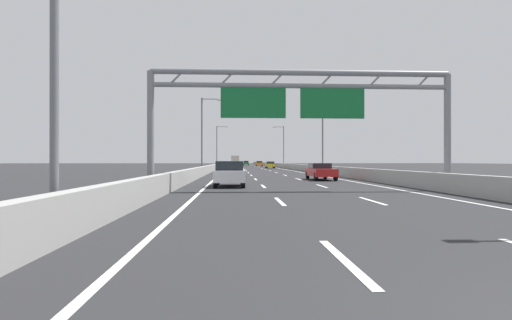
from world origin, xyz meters
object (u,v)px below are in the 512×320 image
object	(u,v)px
streetlamp_right_far	(283,144)
red_car	(321,171)
streetlamp_left_far	(218,144)
green_car	(246,163)
yellow_car	(270,165)
white_car	(230,174)
sign_gantry	(300,99)
orange_car	(259,163)
streetlamp_right_mid	(321,131)
box_truck	(235,160)
streetlamp_left_mid	(204,130)

from	to	relation	value
streetlamp_right_far	red_car	size ratio (longest dim) A/B	2.05
streetlamp_left_far	green_car	distance (m)	40.23
streetlamp_right_far	green_car	xyz separation A→B (m)	(-7.36, 39.24, -4.64)
streetlamp_right_far	yellow_car	distance (m)	11.98
white_car	sign_gantry	bearing A→B (deg)	-41.97
orange_car	streetlamp_left_far	bearing A→B (deg)	-116.61
streetlamp_right_mid	box_truck	distance (m)	77.37
orange_car	red_car	distance (m)	80.85
streetlamp_left_mid	orange_car	size ratio (longest dim) A/B	2.24
sign_gantry	streetlamp_right_far	world-z (taller)	streetlamp_right_far
sign_gantry	green_car	xyz separation A→B (m)	(0.21, 109.86, -4.05)
red_car	sign_gantry	bearing A→B (deg)	-107.42
streetlamp_left_far	box_truck	world-z (taller)	streetlamp_left_far
sign_gantry	streetlamp_left_mid	xyz separation A→B (m)	(-7.36, 29.67, 0.59)
streetlamp_left_mid	yellow_car	world-z (taller)	streetlamp_left_mid
sign_gantry	red_car	size ratio (longest dim) A/B	3.46
sign_gantry	yellow_car	distance (m)	60.53
streetlamp_right_far	box_truck	size ratio (longest dim) A/B	1.17
red_car	yellow_car	xyz separation A→B (m)	(0.19, 48.90, -0.00)
white_car	green_car	distance (m)	106.58
yellow_car	streetlamp_left_far	bearing A→B (deg)	137.05
green_car	white_car	bearing A→B (deg)	-92.12
streetlamp_left_far	red_car	bearing A→B (deg)	-79.55
streetlamp_left_mid	white_car	distance (m)	26.96
white_car	box_truck	world-z (taller)	box_truck
streetlamp_left_mid	red_car	size ratio (longest dim) A/B	2.05
streetlamp_right_mid	yellow_car	distance (m)	31.20
white_car	red_car	distance (m)	10.84
streetlamp_left_far	yellow_car	xyz separation A→B (m)	(11.12, -10.35, -4.69)
orange_car	box_truck	bearing A→B (deg)	116.10
streetlamp_left_far	white_car	size ratio (longest dim) A/B	2.30
green_car	box_truck	world-z (taller)	box_truck
streetlamp_right_far	streetlamp_left_mid	bearing A→B (deg)	-110.03
streetlamp_left_mid	streetlamp_right_far	world-z (taller)	same
orange_car	box_truck	xyz separation A→B (m)	(-6.83, 13.95, 0.93)
streetlamp_left_mid	green_car	size ratio (longest dim) A/B	2.18
streetlamp_left_mid	streetlamp_right_far	xyz separation A→B (m)	(14.93, 40.96, 0.00)
orange_car	green_car	bearing A→B (deg)	100.43
streetlamp_left_mid	red_car	world-z (taller)	streetlamp_left_mid
streetlamp_right_mid	orange_car	xyz separation A→B (m)	(-4.11, 62.55, -4.65)
streetlamp_right_far	orange_car	distance (m)	22.47
streetlamp_left_far	green_car	world-z (taller)	streetlamp_left_far
yellow_car	box_truck	xyz separation A→B (m)	(-7.13, 45.90, 0.97)
green_car	streetlamp_right_mid	bearing A→B (deg)	-84.75
green_car	box_truck	distance (m)	5.23
streetlamp_left_mid	green_car	xyz separation A→B (m)	(7.57, 80.19, -4.64)
orange_car	yellow_car	world-z (taller)	orange_car
streetlamp_right_far	orange_car	bearing A→B (deg)	100.79
streetlamp_left_mid	box_truck	xyz separation A→B (m)	(3.98, 76.50, -3.72)
yellow_car	orange_car	bearing A→B (deg)	90.54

